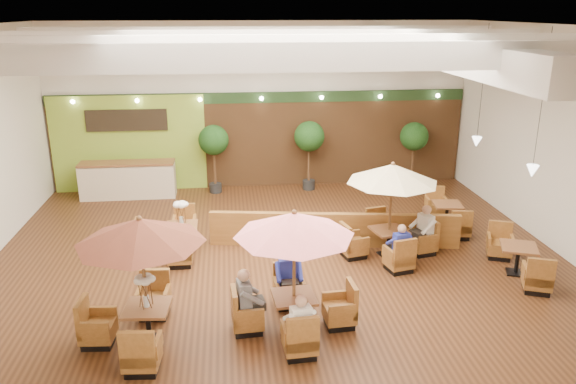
{
  "coord_description": "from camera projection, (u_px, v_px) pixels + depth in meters",
  "views": [
    {
      "loc": [
        -1.17,
        -12.73,
        5.86
      ],
      "look_at": [
        0.3,
        0.5,
        1.5
      ],
      "focal_mm": 35.0,
      "sensor_mm": 36.0,
      "label": 1
    }
  ],
  "objects": [
    {
      "name": "diner_1",
      "position": [
        289.0,
        272.0,
        11.41
      ],
      "size": [
        0.39,
        0.31,
        0.8
      ],
      "rotation": [
        0.0,
        0.0,
        3.16
      ],
      "color": "#2734AC",
      "rests_on": "ground"
    },
    {
      "name": "table_5",
      "position": [
        447.0,
        215.0,
        15.78
      ],
      "size": [
        0.85,
        2.32,
        0.85
      ],
      "rotation": [
        0.0,
        0.0,
        -0.13
      ],
      "color": "brown",
      "rests_on": "ground"
    },
    {
      "name": "diner_2",
      "position": [
        247.0,
        295.0,
        10.48
      ],
      "size": [
        0.37,
        0.44,
        0.83
      ],
      "rotation": [
        0.0,
        0.0,
        4.87
      ],
      "color": "slate",
      "rests_on": "ground"
    },
    {
      "name": "diner_3",
      "position": [
        400.0,
        242.0,
        12.95
      ],
      "size": [
        0.39,
        0.35,
        0.72
      ],
      "rotation": [
        0.0,
        0.0,
        0.27
      ],
      "color": "#2734AC",
      "rests_on": "ground"
    },
    {
      "name": "table_4",
      "position": [
        517.0,
        260.0,
        12.94
      ],
      "size": [
        1.01,
        2.49,
        0.87
      ],
      "rotation": [
        0.0,
        0.0,
        -0.37
      ],
      "color": "brown",
      "rests_on": "ground"
    },
    {
      "name": "booth_divider",
      "position": [
        334.0,
        230.0,
        14.43
      ],
      "size": [
        6.37,
        1.14,
        0.89
      ],
      "primitive_type": "cube",
      "rotation": [
        0.0,
        0.0,
        -0.15
      ],
      "color": "brown",
      "rests_on": "ground"
    },
    {
      "name": "table_0",
      "position": [
        139.0,
        253.0,
        9.84
      ],
      "size": [
        2.36,
        2.44,
        2.48
      ],
      "rotation": [
        0.0,
        0.0,
        -0.08
      ],
      "color": "brown",
      "rests_on": "ground"
    },
    {
      "name": "topiary_1",
      "position": [
        309.0,
        139.0,
        18.59
      ],
      "size": [
        1.01,
        1.01,
        2.34
      ],
      "color": "black",
      "rests_on": "ground"
    },
    {
      "name": "topiary_2",
      "position": [
        414.0,
        139.0,
        18.99
      ],
      "size": [
        0.96,
        0.96,
        2.22
      ],
      "color": "black",
      "rests_on": "ground"
    },
    {
      "name": "room",
      "position": [
        283.0,
        102.0,
        14.01
      ],
      "size": [
        14.04,
        14.0,
        5.52
      ],
      "color": "#381E0F",
      "rests_on": "ground"
    },
    {
      "name": "diner_4",
      "position": [
        424.0,
        225.0,
        13.86
      ],
      "size": [
        0.42,
        0.45,
        0.82
      ],
      "rotation": [
        0.0,
        0.0,
        1.95
      ],
      "color": "white",
      "rests_on": "ground"
    },
    {
      "name": "topiary_0",
      "position": [
        214.0,
        143.0,
        18.27
      ],
      "size": [
        0.98,
        0.98,
        2.28
      ],
      "color": "black",
      "rests_on": "ground"
    },
    {
      "name": "table_2",
      "position": [
        391.0,
        192.0,
        13.49
      ],
      "size": [
        2.45,
        2.45,
        2.41
      ],
      "rotation": [
        0.0,
        0.0,
        0.23
      ],
      "color": "brown",
      "rests_on": "ground"
    },
    {
      "name": "table_3",
      "position": [
        173.0,
        235.0,
        14.12
      ],
      "size": [
        1.55,
        2.32,
        1.47
      ],
      "rotation": [
        0.0,
        0.0,
        0.0
      ],
      "color": "brown",
      "rests_on": "ground"
    },
    {
      "name": "service_counter",
      "position": [
        128.0,
        180.0,
        18.14
      ],
      "size": [
        3.0,
        0.75,
        1.18
      ],
      "color": "beige",
      "rests_on": "ground"
    },
    {
      "name": "table_1",
      "position": [
        294.0,
        249.0,
        10.29
      ],
      "size": [
        2.38,
        2.38,
        2.43
      ],
      "rotation": [
        0.0,
        0.0,
        0.07
      ],
      "color": "brown",
      "rests_on": "ground"
    },
    {
      "name": "diner_0",
      "position": [
        300.0,
        318.0,
        9.75
      ],
      "size": [
        0.4,
        0.35,
        0.74
      ],
      "rotation": [
        0.0,
        0.0,
        0.21
      ],
      "color": "white",
      "rests_on": "ground"
    }
  ]
}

